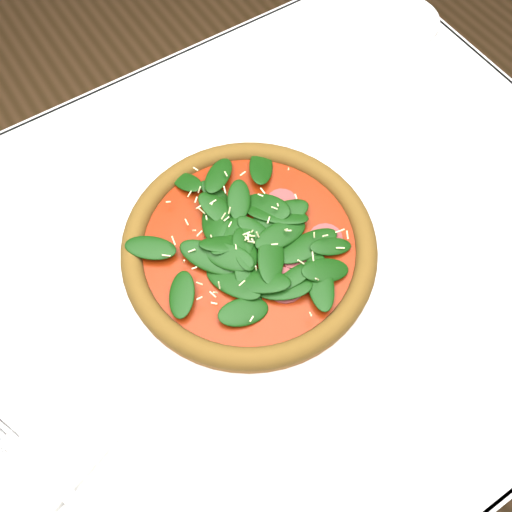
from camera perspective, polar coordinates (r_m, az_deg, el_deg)
ground at (r=1.47m, az=-2.43°, el=-15.48°), size 6.00×6.00×0.00m
dining_table at (r=0.85m, az=-4.08°, el=-5.99°), size 1.21×0.81×0.75m
plate at (r=0.77m, az=-0.68°, el=0.32°), size 0.39×0.39×0.02m
pizza at (r=0.75m, az=-0.70°, el=1.14°), size 0.40×0.40×0.04m
napkin at (r=0.72m, az=-20.17°, el=-19.85°), size 0.17×0.12×0.01m
fork at (r=0.73m, az=-22.02°, el=-18.15°), size 0.08×0.16×0.00m
saucer_far at (r=1.10m, az=14.48°, el=21.91°), size 0.13×0.13×0.01m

